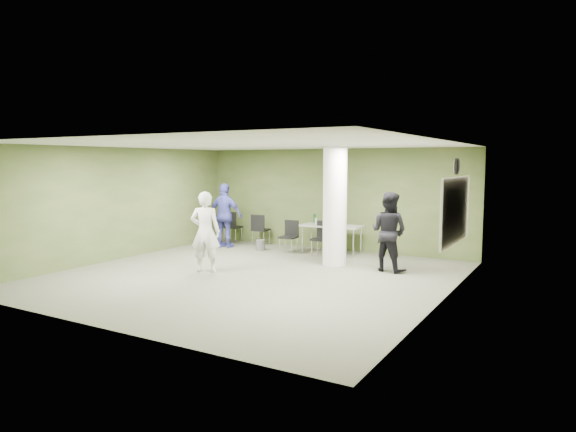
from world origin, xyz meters
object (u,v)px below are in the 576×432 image
Objects in this scene: chair_back_left at (232,224)px; man_black at (389,232)px; folding_table at (331,227)px; woman_white at (205,232)px; man_blue at (225,216)px.

man_black is at bearing 156.74° from chair_back_left.
folding_table reaches higher than chair_back_left.
woman_white is 3.28m from man_blue.
chair_back_left is 1.02m from man_blue.
woman_white is (2.01, -3.72, 0.35)m from chair_back_left.
woman_white is (-1.43, -3.48, 0.18)m from folding_table.
folding_table is 0.91× the size of woman_white.
man_black is 5.14m from man_blue.
woman_white is at bearing 114.41° from man_blue.
folding_table is at bearing -22.35° from man_black.
woman_white reaches higher than folding_table.
man_blue reaches higher than folding_table.
man_black is (2.06, -1.36, 0.17)m from folding_table.
folding_table is at bearing -138.11° from woman_white.
man_black is (3.48, 2.12, -0.01)m from woman_white.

